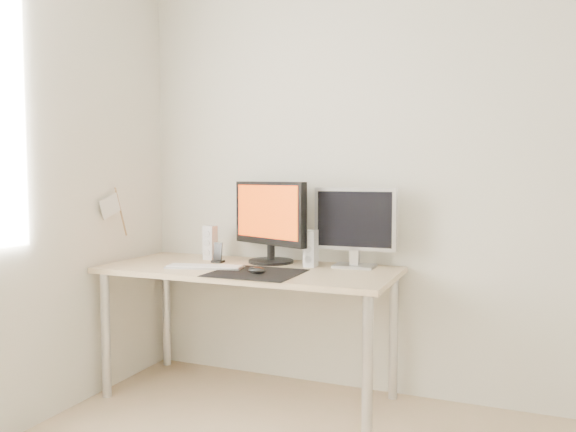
% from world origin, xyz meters
% --- Properties ---
extents(wall_back, '(3.50, 0.00, 3.50)m').
position_xyz_m(wall_back, '(0.00, 1.75, 1.25)').
color(wall_back, white).
rests_on(wall_back, ground).
extents(mousepad, '(0.45, 0.40, 0.00)m').
position_xyz_m(mousepad, '(-0.81, 1.22, 0.73)').
color(mousepad, black).
rests_on(mousepad, desk).
extents(mouse, '(0.10, 0.06, 0.04)m').
position_xyz_m(mouse, '(-0.79, 1.19, 0.75)').
color(mouse, black).
rests_on(mouse, mousepad).
extents(desk, '(1.60, 0.70, 0.73)m').
position_xyz_m(desk, '(-0.93, 1.38, 0.65)').
color(desk, '#D1B587').
rests_on(desk, ground).
extents(main_monitor, '(0.52, 0.34, 0.47)m').
position_xyz_m(main_monitor, '(-0.89, 1.57, 0.98)').
color(main_monitor, black).
rests_on(main_monitor, desk).
extents(second_monitor, '(0.45, 0.16, 0.43)m').
position_xyz_m(second_monitor, '(-0.39, 1.59, 0.97)').
color(second_monitor, silver).
rests_on(second_monitor, desk).
extents(speaker_left, '(0.06, 0.08, 0.20)m').
position_xyz_m(speaker_left, '(-1.27, 1.56, 0.83)').
color(speaker_left, white).
rests_on(speaker_left, desk).
extents(speaker_right, '(0.06, 0.08, 0.20)m').
position_xyz_m(speaker_right, '(-0.62, 1.53, 0.83)').
color(speaker_right, silver).
rests_on(speaker_right, desk).
extents(keyboard, '(0.44, 0.20, 0.02)m').
position_xyz_m(keyboard, '(-1.14, 1.26, 0.74)').
color(keyboard, '#AAAAAC').
rests_on(keyboard, desk).
extents(phone_dock, '(0.06, 0.06, 0.12)m').
position_xyz_m(phone_dock, '(-1.17, 1.47, 0.77)').
color(phone_dock, black).
rests_on(phone_dock, desk).
extents(pennant, '(0.01, 0.23, 0.29)m').
position_xyz_m(pennant, '(-1.72, 1.24, 1.05)').
color(pennant, '#A57F54').
rests_on(pennant, wall_left).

